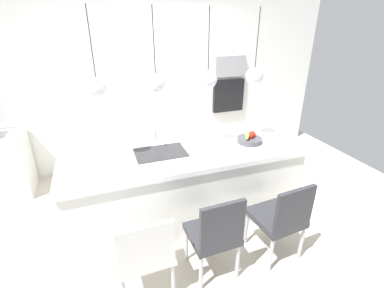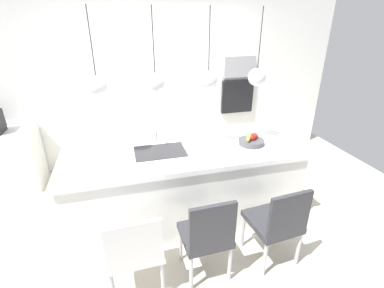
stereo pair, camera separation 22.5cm
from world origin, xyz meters
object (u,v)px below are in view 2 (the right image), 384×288
at_px(fruit_bowl, 251,141).
at_px(chair_near, 134,249).
at_px(microwave, 239,67).
at_px(chair_far, 277,221).
at_px(oven, 237,96).
at_px(chair_middle, 207,234).

height_order(fruit_bowl, chair_near, fruit_bowl).
bearing_deg(chair_near, microwave, 51.75).
bearing_deg(chair_far, fruit_bowl, 82.73).
height_order(fruit_bowl, chair_far, fruit_bowl).
height_order(microwave, chair_far, microwave).
relative_size(fruit_bowl, microwave, 0.54).
xyz_separation_m(oven, chair_near, (-1.99, -2.52, -0.55)).
distance_m(oven, chair_middle, 2.91).
distance_m(microwave, chair_near, 3.37).
distance_m(fruit_bowl, microwave, 1.84).
xyz_separation_m(fruit_bowl, chair_far, (-0.11, -0.86, -0.46)).
xyz_separation_m(fruit_bowl, chair_middle, (-0.81, -0.86, -0.46)).
height_order(chair_near, chair_middle, chair_middle).
bearing_deg(microwave, chair_near, -128.25).
distance_m(chair_middle, chair_far, 0.70).
distance_m(fruit_bowl, chair_middle, 1.27).
height_order(fruit_bowl, oven, oven).
bearing_deg(fruit_bowl, oven, 72.23).
xyz_separation_m(microwave, oven, (0.00, 0.00, -0.50)).
bearing_deg(fruit_bowl, chair_far, -97.27).
bearing_deg(chair_middle, chair_near, 179.81).
xyz_separation_m(oven, chair_far, (-0.64, -2.52, -0.54)).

